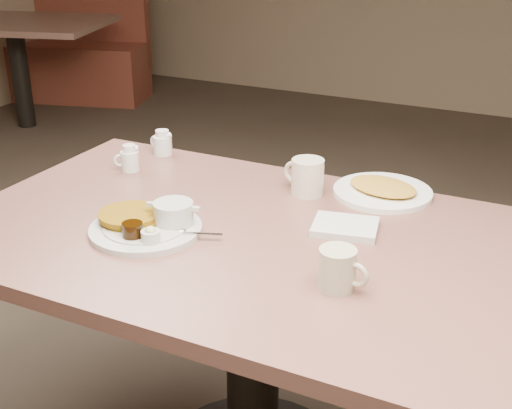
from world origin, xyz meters
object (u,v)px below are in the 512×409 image
at_px(coffee_mug_near, 338,269).
at_px(hash_plate, 383,190).
at_px(diner_table, 253,294).
at_px(booth_back_left, 65,49).
at_px(main_plate, 149,223).
at_px(creamer_right, 162,143).
at_px(coffee_mug_far, 307,177).
at_px(creamer_left, 129,159).

distance_m(coffee_mug_near, hash_plate, 0.53).
relative_size(diner_table, booth_back_left, 0.85).
xyz_separation_m(main_plate, creamer_right, (-0.28, 0.48, 0.01)).
xyz_separation_m(hash_plate, booth_back_left, (-3.37, 2.59, -0.35)).
bearing_deg(main_plate, coffee_mug_near, -6.25).
xyz_separation_m(coffee_mug_near, coffee_mug_far, (-0.25, 0.44, 0.00)).
height_order(main_plate, creamer_left, creamer_left).
bearing_deg(main_plate, hash_plate, 46.54).
xyz_separation_m(main_plate, coffee_mug_near, (0.51, -0.06, 0.02)).
bearing_deg(coffee_mug_far, diner_table, -94.13).
relative_size(hash_plate, booth_back_left, 0.19).
bearing_deg(hash_plate, creamer_right, 178.96).
relative_size(main_plate, coffee_mug_far, 2.62).
bearing_deg(creamer_right, booth_back_left, 135.75).
distance_m(coffee_mug_near, coffee_mug_far, 0.51).
distance_m(diner_table, coffee_mug_far, 0.37).
height_order(creamer_right, booth_back_left, booth_back_left).
height_order(main_plate, coffee_mug_near, coffee_mug_near).
relative_size(main_plate, creamer_right, 3.93).
height_order(coffee_mug_far, creamer_left, coffee_mug_far).
distance_m(coffee_mug_near, creamer_left, 0.88).
bearing_deg(coffee_mug_far, hash_plate, 23.84).
distance_m(diner_table, creamer_left, 0.60).
relative_size(coffee_mug_far, hash_plate, 0.40).
height_order(creamer_left, booth_back_left, booth_back_left).
bearing_deg(coffee_mug_far, booth_back_left, 139.93).
height_order(coffee_mug_near, hash_plate, coffee_mug_near).
relative_size(diner_table, coffee_mug_far, 11.01).
bearing_deg(creamer_left, hash_plate, 11.69).
bearing_deg(booth_back_left, coffee_mug_near, -42.26).
height_order(creamer_left, creamer_right, same).
relative_size(creamer_left, creamer_right, 0.88).
bearing_deg(creamer_left, diner_table, -23.28).
relative_size(main_plate, creamer_left, 4.45).
bearing_deg(diner_table, booth_back_left, 136.80).
relative_size(diner_table, hash_plate, 4.39).
bearing_deg(booth_back_left, creamer_left, -46.11).
bearing_deg(coffee_mug_near, hash_plate, 96.50).
height_order(diner_table, coffee_mug_far, coffee_mug_far).
xyz_separation_m(diner_table, coffee_mug_near, (0.27, -0.15, 0.22)).
relative_size(diner_table, creamer_right, 16.55).
xyz_separation_m(creamer_right, hash_plate, (0.73, -0.01, -0.02)).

